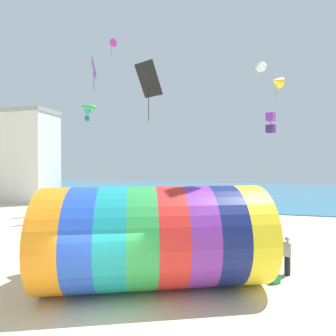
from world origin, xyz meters
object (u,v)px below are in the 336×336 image
(kite_handler, at_px, (287,255))
(bystander_mid_beach, at_px, (84,216))
(bystander_near_water, at_px, (254,221))
(kite_purple_box, at_px, (271,123))
(kite_cyan_box, at_px, (87,115))
(cooler_box, at_px, (272,277))
(kite_yellow_delta, at_px, (276,82))
(kite_green_parafoil, at_px, (90,107))
(kite_purple_diamond, at_px, (94,69))
(kite_black_diamond, at_px, (149,80))
(kite_white_delta, at_px, (261,64))
(giant_inflatable_tube, at_px, (156,236))
(kite_magenta_delta, at_px, (111,43))

(kite_handler, height_order, bystander_mid_beach, bystander_mid_beach)
(bystander_near_water, relative_size, bystander_mid_beach, 1.03)
(kite_purple_box, xyz_separation_m, bystander_near_water, (-0.85, 1.06, -6.23))
(kite_cyan_box, xyz_separation_m, cooler_box, (13.53, -8.72, -8.64))
(bystander_near_water, bearing_deg, kite_cyan_box, 172.67)
(kite_yellow_delta, height_order, bystander_near_water, kite_yellow_delta)
(cooler_box, bearing_deg, kite_handler, 50.22)
(kite_green_parafoil, distance_m, kite_cyan_box, 3.67)
(kite_purple_diamond, relative_size, bystander_mid_beach, 0.85)
(kite_black_diamond, relative_size, cooler_box, 5.44)
(kite_black_diamond, distance_m, kite_yellow_delta, 10.99)
(kite_white_delta, xyz_separation_m, bystander_mid_beach, (-12.68, -5.95, -11.99))
(kite_green_parafoil, bearing_deg, kite_yellow_delta, -6.88)
(bystander_near_water, height_order, bystander_mid_beach, bystander_near_water)
(bystander_mid_beach, bearing_deg, kite_cyan_box, 117.03)
(kite_white_delta, bearing_deg, bystander_mid_beach, -154.87)
(bystander_near_water, xyz_separation_m, cooler_box, (0.20, -7.01, -0.76))
(kite_black_diamond, bearing_deg, kite_white_delta, 58.41)
(kite_purple_diamond, relative_size, kite_yellow_delta, 0.94)
(giant_inflatable_tube, bearing_deg, kite_purple_box, 55.71)
(kite_white_delta, distance_m, kite_yellow_delta, 3.14)
(kite_black_diamond, bearing_deg, kite_cyan_box, 137.84)
(kite_handler, bearing_deg, bystander_mid_beach, 158.40)
(kite_green_parafoil, bearing_deg, giant_inflatable_tube, -50.82)
(kite_handler, distance_m, kite_white_delta, 16.34)
(kite_black_diamond, distance_m, cooler_box, 10.55)
(kite_purple_box, distance_m, bystander_mid_beach, 14.19)
(giant_inflatable_tube, bearing_deg, kite_white_delta, 69.45)
(giant_inflatable_tube, height_order, kite_green_parafoil, kite_green_parafoil)
(bystander_near_water, bearing_deg, kite_purple_box, -51.48)
(kite_black_diamond, relative_size, kite_cyan_box, 2.73)
(kite_black_diamond, xyz_separation_m, bystander_near_water, (5.49, 5.38, -7.97))
(giant_inflatable_tube, height_order, kite_black_diamond, kite_black_diamond)
(kite_purple_box, bearing_deg, kite_yellow_delta, 77.25)
(kite_yellow_delta, distance_m, cooler_box, 14.45)
(bystander_near_water, relative_size, cooler_box, 3.48)
(kite_purple_box, height_order, bystander_mid_beach, kite_purple_box)
(kite_magenta_delta, xyz_separation_m, bystander_mid_beach, (0.95, -6.37, -15.44))
(giant_inflatable_tube, height_order, kite_purple_diamond, kite_purple_diamond)
(kite_purple_diamond, bearing_deg, bystander_near_water, 38.99)
(giant_inflatable_tube, height_order, kite_cyan_box, kite_cyan_box)
(kite_black_diamond, height_order, bystander_near_water, kite_black_diamond)
(kite_green_parafoil, height_order, kite_magenta_delta, kite_magenta_delta)
(kite_purple_diamond, xyz_separation_m, bystander_near_water, (7.96, 6.44, -8.39))
(kite_green_parafoil, relative_size, bystander_mid_beach, 0.89)
(kite_magenta_delta, bearing_deg, kite_purple_diamond, -67.34)
(kite_handler, relative_size, kite_cyan_box, 1.56)
(kite_white_delta, height_order, bystander_mid_beach, kite_white_delta)
(bystander_mid_beach, bearing_deg, kite_green_parafoil, 117.36)
(kite_purple_box, relative_size, bystander_mid_beach, 0.73)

